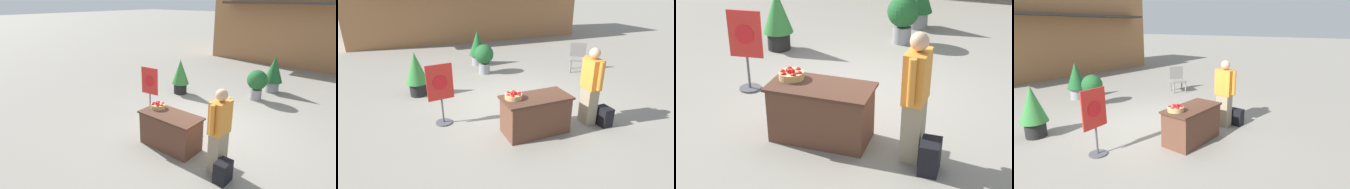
# 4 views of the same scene
# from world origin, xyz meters

# --- Properties ---
(ground_plane) EXTENTS (120.00, 120.00, 0.00)m
(ground_plane) POSITION_xyz_m (0.00, 0.00, 0.00)
(ground_plane) COLOR gray
(display_table) EXTENTS (1.40, 0.70, 0.80)m
(display_table) POSITION_xyz_m (-0.13, -1.36, 0.40)
(display_table) COLOR brown
(display_table) RESTS_ON ground_plane
(apple_basket) EXTENTS (0.34, 0.34, 0.16)m
(apple_basket) POSITION_xyz_m (-0.59, -1.27, 0.86)
(apple_basket) COLOR tan
(apple_basket) RESTS_ON display_table
(person_visitor) EXTENTS (0.29, 0.61, 1.69)m
(person_visitor) POSITION_xyz_m (1.13, -1.45, 0.87)
(person_visitor) COLOR gray
(person_visitor) RESTS_ON ground_plane
(backpack) EXTENTS (0.24, 0.34, 0.42)m
(backpack) POSITION_xyz_m (1.40, -1.68, 0.21)
(backpack) COLOR black
(backpack) RESTS_ON ground_plane
(poster_board) EXTENTS (0.56, 0.36, 1.36)m
(poster_board) POSITION_xyz_m (-1.84, -0.27, 0.74)
(poster_board) COLOR #4C4C51
(poster_board) RESTS_ON ground_plane
(potted_plant_near_left) EXTENTS (0.61, 0.61, 1.22)m
(potted_plant_near_left) POSITION_xyz_m (-2.19, 1.63, 0.68)
(potted_plant_near_left) COLOR black
(potted_plant_near_left) RESTS_ON ground_plane
(potted_plant_near_right) EXTENTS (0.66, 0.66, 1.01)m
(potted_plant_near_right) POSITION_xyz_m (0.12, 2.79, 0.60)
(potted_plant_near_right) COLOR gray
(potted_plant_near_right) RESTS_ON ground_plane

